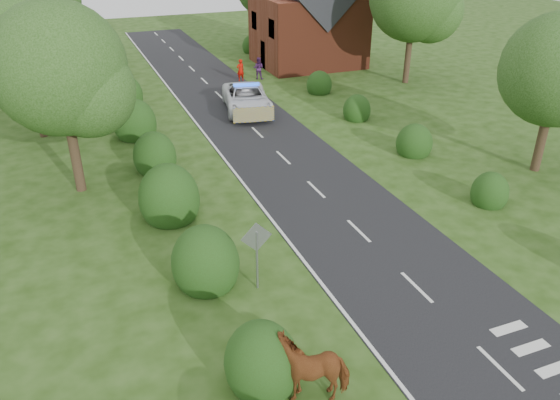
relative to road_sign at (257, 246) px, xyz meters
name	(u,v)px	position (x,y,z in m)	size (l,w,h in m)	color
ground	(417,288)	(5.00, -2.00, -1.65)	(120.00, 120.00, 0.00)	#22400E
road	(263,138)	(5.00, 13.00, -1.64)	(6.00, 70.00, 0.02)	black
road_markings	(248,155)	(3.40, 10.93, -1.63)	(4.96, 70.00, 0.01)	white
hedgerow_left	(157,166)	(-1.51, 9.69, -0.91)	(2.75, 50.41, 3.00)	#224013
hedgerow_right	(401,136)	(11.60, 9.21, -1.10)	(2.10, 45.78, 2.10)	#224013
tree_left_a	(67,75)	(-4.75, 9.86, 3.69)	(5.74, 5.60, 8.38)	#332316
tree_left_b	(30,47)	(-6.25, 17.86, 3.39)	(5.74, 5.60, 8.07)	#332316
tree_right_b	(419,0)	(19.29, 19.84, 4.28)	(6.56, 6.40, 9.40)	#332316
road_sign	(257,246)	(0.00, 0.00, 0.00)	(1.06, 0.08, 2.53)	gray
house	(308,18)	(14.49, 28.00, 2.13)	(8.00, 7.40, 9.17)	maroon
cow	(312,368)	(-0.18, -4.75, -0.87)	(1.17, 2.21, 1.57)	maroon
police_van	(247,99)	(5.73, 18.00, -0.83)	(3.78, 6.34, 1.79)	silver
pedestrian_red	(240,70)	(7.61, 25.05, -0.84)	(0.60, 0.39, 1.64)	#BB0F05
pedestrian_purple	(258,68)	(9.05, 25.05, -0.83)	(0.80, 0.63, 1.66)	#431D51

